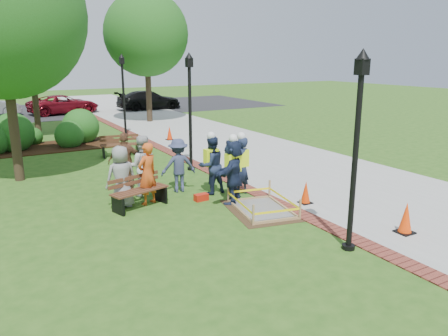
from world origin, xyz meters
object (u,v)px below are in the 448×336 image
wet_concrete_pad (262,202)px  hivis_worker_a (233,169)px  hivis_worker_c (211,163)px  bench_near (140,198)px  hivis_worker_b (241,164)px  cone_front (406,219)px  lamp_near (357,138)px

wet_concrete_pad → hivis_worker_a: bearing=108.2°
hivis_worker_a → hivis_worker_c: hivis_worker_a is taller
bench_near → hivis_worker_b: size_ratio=0.89×
wet_concrete_pad → hivis_worker_c: hivis_worker_c is taller
cone_front → hivis_worker_c: bearing=116.3°
cone_front → hivis_worker_c: 5.70m
bench_near → hivis_worker_a: hivis_worker_a is taller
bench_near → hivis_worker_c: 2.45m
cone_front → hivis_worker_b: hivis_worker_b is taller
hivis_worker_a → hivis_worker_b: size_ratio=1.04×
bench_near → hivis_worker_b: 3.17m
hivis_worker_a → hivis_worker_c: size_ratio=1.04×
hivis_worker_a → cone_front: bearing=-59.5°
wet_concrete_pad → hivis_worker_b: (0.25, 1.52, 0.72)m
cone_front → hivis_worker_c: size_ratio=0.40×
lamp_near → hivis_worker_c: (-0.71, 5.05, -1.53)m
cone_front → hivis_worker_b: size_ratio=0.40×
wet_concrete_pad → cone_front: 3.65m
hivis_worker_c → bench_near: bearing=-175.6°
lamp_near → hivis_worker_a: bearing=98.2°
hivis_worker_b → hivis_worker_c: size_ratio=1.00×
wet_concrete_pad → cone_front: size_ratio=3.31×
hivis_worker_c → hivis_worker_b: bearing=-37.0°
lamp_near → hivis_worker_b: (0.01, 4.51, -1.52)m
cone_front → bench_near: bearing=134.8°
wet_concrete_pad → hivis_worker_c: 2.24m
lamp_near → hivis_worker_c: lamp_near is taller
hivis_worker_a → hivis_worker_c: bearing=97.5°
cone_front → hivis_worker_b: 4.91m
lamp_near → hivis_worker_a: lamp_near is taller
bench_near → hivis_worker_a: 2.73m
lamp_near → hivis_worker_a: 4.31m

